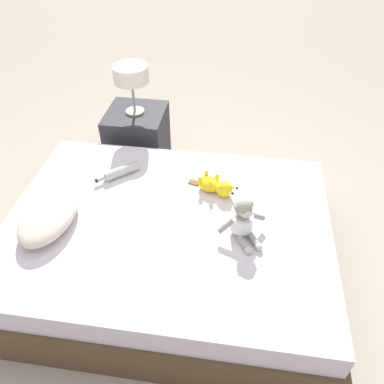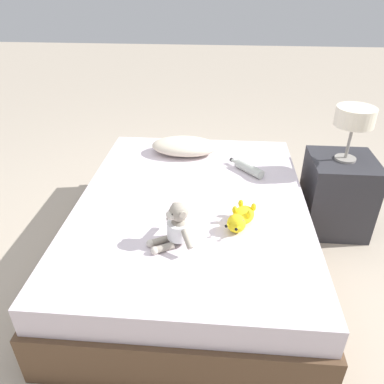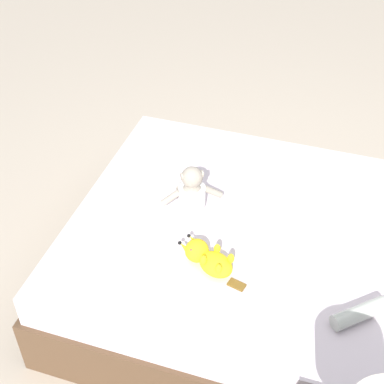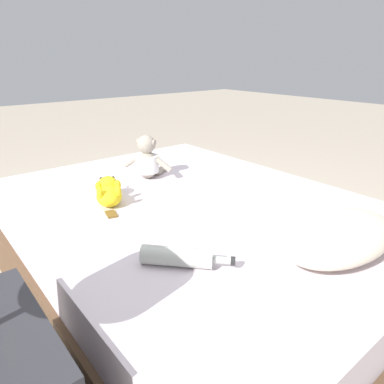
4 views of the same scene
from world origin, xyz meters
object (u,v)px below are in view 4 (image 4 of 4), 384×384
(glass_bottle, at_px, (179,257))
(plush_yellow_creature, at_px, (109,192))
(bed, at_px, (192,247))
(plush_monkey, at_px, (148,160))
(pillow, at_px, (339,236))

(glass_bottle, bearing_deg, plush_yellow_creature, -96.74)
(bed, height_order, plush_monkey, plush_monkey)
(bed, distance_m, plush_monkey, 0.54)
(plush_monkey, height_order, glass_bottle, plush_monkey)
(bed, height_order, glass_bottle, glass_bottle)
(bed, xyz_separation_m, plush_monkey, (-0.04, -0.42, 0.33))
(glass_bottle, bearing_deg, bed, -133.77)
(bed, relative_size, plush_monkey, 7.21)
(plush_monkey, distance_m, glass_bottle, 0.89)
(bed, xyz_separation_m, pillow, (-0.11, 0.64, 0.29))
(pillow, height_order, plush_yellow_creature, pillow)
(plush_yellow_creature, bearing_deg, glass_bottle, 83.26)
(bed, relative_size, pillow, 3.82)
(plush_monkey, bearing_deg, glass_bottle, 63.40)
(pillow, xyz_separation_m, glass_bottle, (0.47, -0.27, -0.03))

